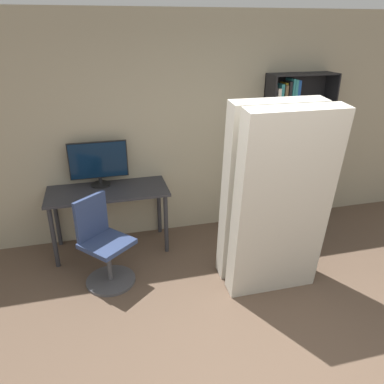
# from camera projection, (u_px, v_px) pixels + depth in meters

# --- Properties ---
(wall_back) EXTENTS (8.00, 0.06, 2.70)m
(wall_back) POSITION_uv_depth(u_px,v_px,m) (192.00, 128.00, 4.63)
(wall_back) COLOR tan
(wall_back) RESTS_ON ground
(desk) EXTENTS (1.38, 0.60, 0.77)m
(desk) POSITION_uv_depth(u_px,v_px,m) (108.00, 198.00, 4.36)
(desk) COLOR #2D2D33
(desk) RESTS_ON ground
(monitor) EXTENTS (0.67, 0.23, 0.53)m
(monitor) POSITION_uv_depth(u_px,v_px,m) (99.00, 162.00, 4.33)
(monitor) COLOR black
(monitor) RESTS_ON desk
(office_chair) EXTENTS (0.62, 0.62, 0.95)m
(office_chair) POSITION_uv_depth(u_px,v_px,m) (104.00, 249.00, 3.88)
(office_chair) COLOR #4C4C51
(office_chair) RESTS_ON ground
(bookshelf) EXTENTS (0.85, 0.30, 1.99)m
(bookshelf) POSITION_uv_depth(u_px,v_px,m) (286.00, 150.00, 4.92)
(bookshelf) COLOR black
(bookshelf) RESTS_ON ground
(mattress_near) EXTENTS (0.92, 0.40, 1.92)m
(mattress_near) POSITION_uv_depth(u_px,v_px,m) (282.00, 207.00, 3.49)
(mattress_near) COLOR beige
(mattress_near) RESTS_ON ground
(mattress_far) EXTENTS (0.92, 0.38, 1.92)m
(mattress_far) POSITION_uv_depth(u_px,v_px,m) (268.00, 194.00, 3.77)
(mattress_far) COLOR beige
(mattress_far) RESTS_ON ground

